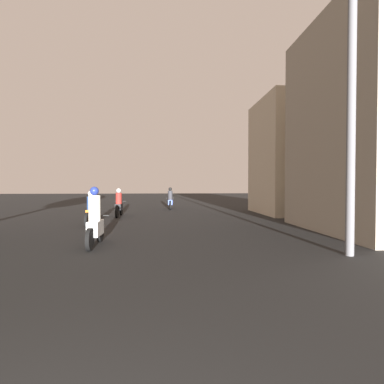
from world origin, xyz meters
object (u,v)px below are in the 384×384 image
Objects in this scene: motorcycle_black at (119,205)px; building_right_near at (372,125)px; motorcycle_white at (95,222)px; building_right_far at (307,157)px; utility_pole_near at (351,105)px; motorcycle_blue at (170,200)px; motorcycle_orange at (91,211)px.

building_right_near is at bearing -36.30° from motorcycle_black.
motorcycle_white is 0.24× the size of building_right_near.
building_right_far is (10.95, 0.96, 2.77)m from motorcycle_black.
building_right_far is at bearing 69.07° from utility_pole_near.
motorcycle_black is 1.06× the size of motorcycle_blue.
motorcycle_white reaches higher than motorcycle_black.
building_right_far is (10.39, 8.86, 2.72)m from motorcycle_white.
building_right_far is 11.29m from utility_pole_near.
motorcycle_orange is at bearing -114.22° from motorcycle_blue.
motorcycle_black is at bearing -174.98° from building_right_far.
building_right_near is 1.13× the size of utility_pole_near.
motorcycle_orange is 0.92× the size of motorcycle_black.
motorcycle_blue is at bearing 71.69° from motorcycle_white.
motorcycle_blue is 0.29× the size of utility_pole_near.
building_right_far is at bearing 0.26° from motorcycle_black.
motorcycle_white is 7.21m from utility_pole_near.
building_right_far is (11.55, 4.51, 2.78)m from motorcycle_orange.
building_right_far is at bearing 82.09° from building_right_near.
motorcycle_white reaches higher than motorcycle_orange.
building_right_far reaches higher than motorcycle_orange.
motorcycle_orange is 12.71m from building_right_far.
building_right_near reaches higher than motorcycle_orange.
motorcycle_black is at bearing 148.46° from building_right_near.
motorcycle_white is at bearing -90.68° from motorcycle_black.
motorcycle_orange is 0.25× the size of building_right_near.
motorcycle_black reaches higher than motorcycle_orange.
building_right_near is 1.15× the size of building_right_far.
motorcycle_black is 11.34m from building_right_far.
building_right_near reaches higher than motorcycle_blue.
motorcycle_blue is 0.30× the size of building_right_far.
utility_pole_near is at bearing -110.93° from building_right_far.
building_right_far is at bearing -26.62° from motorcycle_blue.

